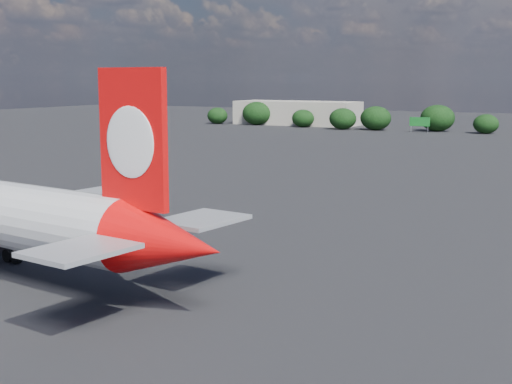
% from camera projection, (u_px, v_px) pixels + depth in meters
% --- Properties ---
extents(ground, '(500.00, 500.00, 0.00)m').
position_uv_depth(ground, '(318.00, 192.00, 99.68)').
color(ground, black).
rests_on(ground, ground).
extents(terminal_building, '(42.00, 16.00, 8.00)m').
position_uv_depth(terminal_building, '(297.00, 113.00, 244.24)').
color(terminal_building, '#9D9587').
rests_on(terminal_building, ground).
extents(highway_sign, '(6.00, 0.30, 4.50)m').
position_uv_depth(highway_sign, '(420.00, 122.00, 208.43)').
color(highway_sign, '#156A21').
rests_on(highway_sign, ground).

